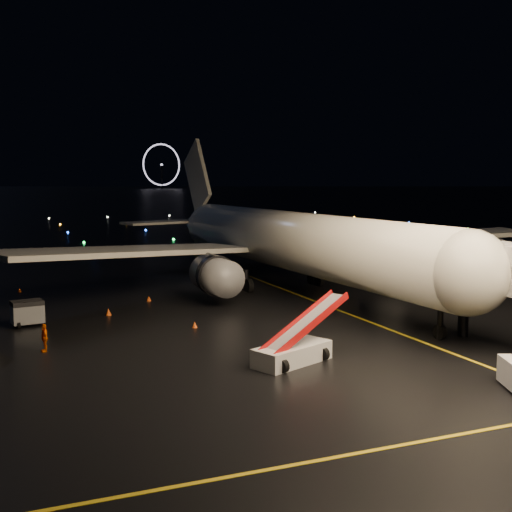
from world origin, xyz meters
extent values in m
plane|color=black|center=(0.00, 300.00, 0.00)|extent=(2000.00, 2000.00, 0.00)
cube|color=gold|center=(12.00, 15.00, 0.01)|extent=(0.25, 80.00, 0.02)
cube|color=gold|center=(-5.00, -10.00, 0.01)|extent=(60.00, 0.25, 0.02)
imported|color=#EC5C00|center=(-10.83, 9.93, 0.87)|extent=(0.53, 1.06, 1.74)
cone|color=#E75112|center=(-0.50, 12.63, 0.22)|extent=(0.51, 0.51, 0.45)
cone|color=#E75112|center=(-1.29, 23.87, 0.23)|extent=(0.53, 0.53, 0.46)
cone|color=#E75112|center=(-5.50, 19.17, 0.27)|extent=(0.61, 0.61, 0.55)
cone|color=#E75112|center=(-11.53, 32.67, 0.22)|extent=(0.47, 0.47, 0.45)
cube|color=gray|center=(-11.46, 17.78, 0.91)|extent=(2.35, 1.82, 1.82)
camera|label=1|loc=(-13.18, -30.33, 10.45)|focal=45.00mm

